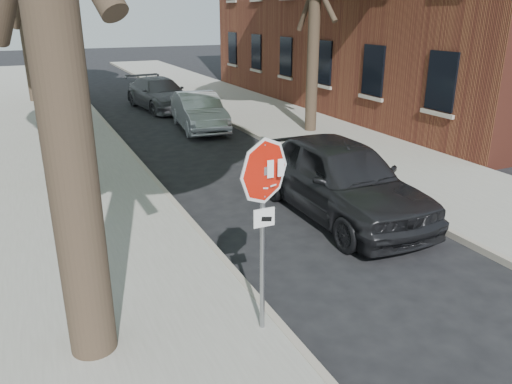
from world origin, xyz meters
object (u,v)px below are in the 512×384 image
Objects in this scene: stop_sign at (264,200)px; car_c at (160,94)px; car_a at (339,178)px; car_b at (199,111)px.

stop_sign is 17.30m from car_c.
car_c is (3.06, 16.98, -1.27)m from stop_sign.
car_a is (3.30, 3.17, -1.12)m from stop_sign.
stop_sign is 12.81m from car_b.
car_c is at bearing 91.28° from car_a.
car_b is (3.30, 12.31, -1.28)m from stop_sign.
stop_sign reaches higher than car_a.
car_b is (0.00, 9.14, -0.17)m from car_a.
car_a is 13.81m from car_c.
stop_sign is 0.56× the size of car_c.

